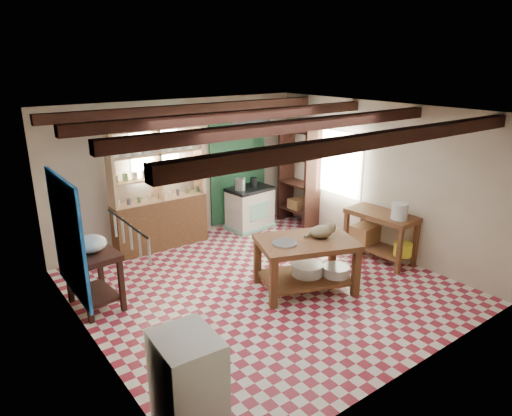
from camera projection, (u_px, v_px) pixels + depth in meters
floor at (263, 287)px, 6.88m from camera, size 5.00×5.00×0.02m
ceiling at (264, 111)px, 6.07m from camera, size 5.00×5.00×0.02m
wall_back at (181, 171)px, 8.38m from camera, size 5.00×0.04×2.60m
wall_front at (415, 265)px, 4.57m from camera, size 5.00×0.04×2.60m
wall_left at (85, 245)px, 5.06m from camera, size 0.04×5.00×2.60m
wall_right at (378, 178)px, 7.89m from camera, size 0.04×5.00×2.60m
ceiling_beams at (264, 120)px, 6.11m from camera, size 5.00×3.80×0.15m
blue_wall_patch at (68, 237)px, 5.83m from camera, size 0.04×1.40×1.60m
green_wall_patch at (238, 165)px, 9.08m from camera, size 1.30×0.04×2.30m
window_back at (155, 153)px, 7.96m from camera, size 0.90×0.02×0.80m
window_right at (336, 163)px, 8.61m from camera, size 0.02×1.30×1.20m
utensil_rail at (128, 236)px, 4.03m from camera, size 0.06×0.90×0.28m
pot_rack at (250, 120)px, 8.47m from camera, size 0.86×0.12×0.36m
shelving_unit at (159, 189)px, 7.99m from camera, size 1.70×0.34×2.20m
tall_rack at (299, 176)px, 9.23m from camera, size 0.40×0.86×2.00m
work_table at (305, 265)px, 6.69m from camera, size 1.62×1.34×0.78m
stove at (250, 208)px, 9.13m from camera, size 0.91×0.66×0.85m
prep_table at (94, 279)px, 6.21m from camera, size 0.62×0.85×0.83m
white_cabinet at (188, 383)px, 4.12m from camera, size 0.57×0.67×0.96m
right_counter at (380, 236)px, 7.69m from camera, size 0.67×1.21×0.84m
cat at (321, 231)px, 6.65m from camera, size 0.42×0.35×0.17m
steel_tray at (285, 243)px, 6.43m from camera, size 0.46×0.46×0.02m
basin_large at (307, 269)px, 6.78m from camera, size 0.61×0.61×0.16m
basin_small at (336, 271)px, 6.75m from camera, size 0.52×0.52×0.14m
kettle_left at (240, 184)px, 8.80m from camera, size 0.23×0.23×0.24m
kettle_right at (254, 182)px, 9.03m from camera, size 0.15×0.15×0.18m
enamel_bowl at (90, 244)px, 6.04m from camera, size 0.47×0.47×0.22m
white_bucket at (400, 211)px, 7.23m from camera, size 0.28×0.28×0.26m
wicker_basket at (365, 234)px, 7.92m from camera, size 0.47×0.38×0.31m
yellow_tub at (403, 249)px, 7.39m from camera, size 0.31×0.31×0.21m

